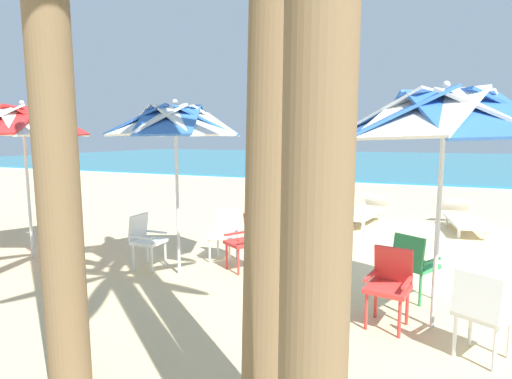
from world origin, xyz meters
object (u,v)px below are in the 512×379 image
Objects in this scene: plastic_chair_3 at (145,238)px; plastic_chair_6 at (61,237)px; beach_umbrella_2 at (23,123)px; plastic_chair_2 at (390,282)px; plastic_chair_4 at (246,239)px; plastic_chair_7 at (52,223)px; plastic_chair_1 at (481,310)px; beach_umbrella_1 at (175,123)px; plastic_chair_0 at (413,262)px; sun_lounger_1 at (464,218)px; sun_lounger_2 at (365,211)px; beach_umbrella_0 at (444,117)px; plastic_chair_5 at (225,231)px.

plastic_chair_6 is (-1.29, -0.48, 0.00)m from plastic_chair_3.
plastic_chair_3 is at bearing 8.07° from beach_umbrella_2.
plastic_chair_4 is at bearing 153.37° from plastic_chair_2.
plastic_chair_7 is (-0.98, 0.67, 0.00)m from plastic_chair_6.
plastic_chair_3 is 2.27m from plastic_chair_7.
beach_umbrella_1 reaches higher than plastic_chair_1.
plastic_chair_0 is 0.89m from plastic_chair_2.
beach_umbrella_1 is at bearing -4.70° from plastic_chair_7.
plastic_chair_2 is at bearing -7.29° from plastic_chair_7.
sun_lounger_2 is (-2.16, -0.03, 0.00)m from sun_lounger_1.
beach_umbrella_0 reaches higher than plastic_chair_5.
sun_lounger_1 is (0.70, 5.37, -2.01)m from beach_umbrella_0.
plastic_chair_3 is at bearing -119.34° from sun_lounger_2.
plastic_chair_1 is 4.44m from beach_umbrella_1.
plastic_chair_0 and plastic_chair_2 have the same top height.
plastic_chair_1 is 7.05m from beach_umbrella_2.
beach_umbrella_1 is 2.67m from plastic_chair_6.
plastic_chair_3 is (-3.98, -0.28, 0.00)m from plastic_chair_0.
plastic_chair_6 is (-5.89, 0.53, 0.00)m from plastic_chair_1.
plastic_chair_2 is 1.00× the size of plastic_chair_4.
plastic_chair_0 is 3.07m from plastic_chair_5.
plastic_chair_6 is 0.39× the size of sun_lounger_2.
plastic_chair_4 is at bearing -106.04° from sun_lounger_2.
beach_umbrella_1 is 0.98× the size of beach_umbrella_2.
beach_umbrella_1 is at bearing -130.59° from sun_lounger_1.
plastic_chair_5 is at bearing -134.36° from sun_lounger_1.
beach_umbrella_2 reaches higher than plastic_chair_4.
beach_umbrella_2 reaches higher than plastic_chair_3.
plastic_chair_0 is 4.78m from sun_lounger_2.
beach_umbrella_1 is (-3.56, 0.40, -0.00)m from beach_umbrella_0.
sun_lounger_1 is at bearing 49.41° from beach_umbrella_1.
plastic_chair_0 reaches higher than sun_lounger_1.
plastic_chair_4 and plastic_chair_7 have the same top height.
plastic_chair_0 is 1.00× the size of plastic_chair_4.
beach_umbrella_2 is at bearing 177.39° from plastic_chair_2.
plastic_chair_3 is at bearing 167.68° from plastic_chair_1.
sun_lounger_1 is at bearing 78.17° from plastic_chair_2.
plastic_chair_0 reaches higher than sun_lounger_2.
beach_umbrella_0 is at bearing -1.29° from beach_umbrella_2.
beach_umbrella_0 is 6.39m from beach_umbrella_2.
sun_lounger_1 is at bearing 33.37° from plastic_chair_7.
plastic_chair_3 is 1.00× the size of plastic_chair_6.
plastic_chair_1 is 1.00× the size of plastic_chair_6.
plastic_chair_0 is 0.39× the size of sun_lounger_1.
beach_umbrella_2 is (-6.78, 0.70, 1.82)m from plastic_chair_1.
plastic_chair_4 is (-2.48, 0.27, 0.00)m from plastic_chair_0.
beach_umbrella_0 is at bearing 125.29° from plastic_chair_1.
plastic_chair_1 is 4.10m from plastic_chair_5.
beach_umbrella_2 reaches higher than plastic_chair_5.
plastic_chair_4 is 0.32× the size of beach_umbrella_2.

